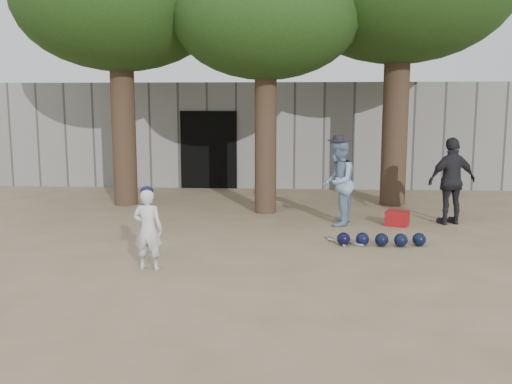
# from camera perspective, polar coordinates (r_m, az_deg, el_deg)

# --- Properties ---
(ground) EXTENTS (70.00, 70.00, 0.00)m
(ground) POSITION_cam_1_polar(r_m,az_deg,el_deg) (8.73, -4.40, -7.14)
(ground) COLOR #937C5E
(ground) RESTS_ON ground
(boy_player) EXTENTS (0.46, 0.32, 1.19)m
(boy_player) POSITION_cam_1_polar(r_m,az_deg,el_deg) (8.41, -10.75, -3.70)
(boy_player) COLOR silver
(boy_player) RESTS_ON ground
(spectator_blue) EXTENTS (0.82, 0.96, 1.72)m
(spectator_blue) POSITION_cam_1_polar(r_m,az_deg,el_deg) (11.39, 8.19, 0.97)
(spectator_blue) COLOR #7C9CC0
(spectator_blue) RESTS_ON ground
(spectator_dark) EXTENTS (1.10, 0.72, 1.74)m
(spectator_dark) POSITION_cam_1_polar(r_m,az_deg,el_deg) (12.03, 19.00, 1.05)
(spectator_dark) COLOR black
(spectator_dark) RESTS_ON ground
(red_bag) EXTENTS (0.52, 0.47, 0.30)m
(red_bag) POSITION_cam_1_polar(r_m,az_deg,el_deg) (11.65, 13.93, -2.57)
(red_bag) COLOR #A21518
(red_bag) RESTS_ON ground
(back_building) EXTENTS (16.00, 5.24, 3.00)m
(back_building) POSITION_cam_1_polar(r_m,az_deg,el_deg) (18.70, 0.04, 6.05)
(back_building) COLOR gray
(back_building) RESTS_ON ground
(helmet_row) EXTENTS (1.51, 0.30, 0.23)m
(helmet_row) POSITION_cam_1_polar(r_m,az_deg,el_deg) (9.94, 12.43, -4.66)
(helmet_row) COLOR black
(helmet_row) RESTS_ON ground
(bat_pile) EXTENTS (0.65, 0.71, 0.06)m
(bat_pile) POSITION_cam_1_polar(r_m,az_deg,el_deg) (10.06, 8.41, -4.90)
(bat_pile) COLOR silver
(bat_pile) RESTS_ON ground
(tree_row) EXTENTS (11.40, 5.80, 6.69)m
(tree_row) POSITION_cam_1_polar(r_m,az_deg,el_deg) (13.53, 1.82, 18.54)
(tree_row) COLOR brown
(tree_row) RESTS_ON ground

